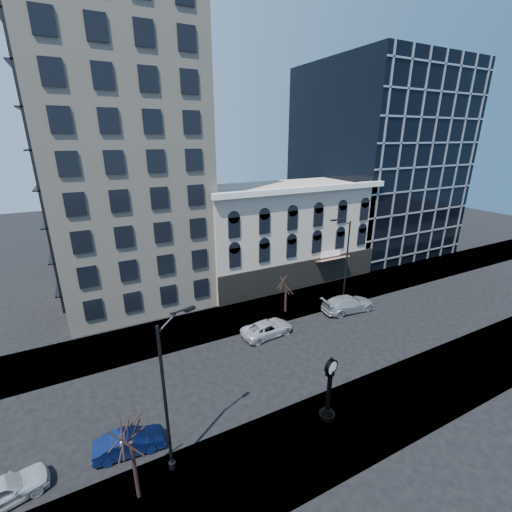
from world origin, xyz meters
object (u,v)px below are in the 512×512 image
street_lamp_near (173,352)px  car_near_a (1,493)px  street_clock (329,391)px  car_near_b (129,443)px

street_lamp_near → car_near_a: 11.25m
street_clock → street_lamp_near: bearing=156.1°
street_lamp_near → car_near_a: bearing=149.0°
street_clock → street_lamp_near: 10.84m
street_lamp_near → car_near_b: (-2.60, 2.09, -6.76)m
car_near_a → car_near_b: 6.25m
street_clock → street_lamp_near: street_lamp_near is taller
street_lamp_near → car_near_b: bearing=122.0°
street_clock → car_near_b: 12.58m
street_clock → street_lamp_near: (-9.43, 1.22, 5.20)m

